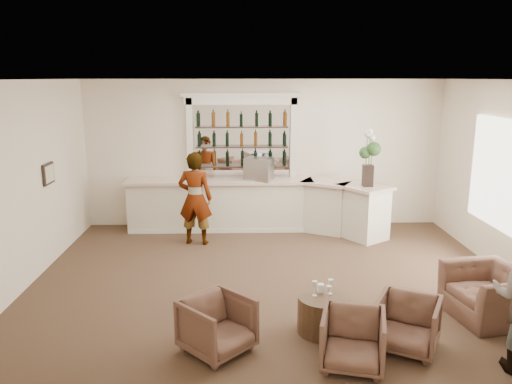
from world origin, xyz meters
TOP-DOWN VIEW (x-y plane):
  - ground at (0.00, 0.00)m, footprint 8.00×8.00m
  - room_shell at (0.16, 0.71)m, footprint 8.04×7.02m
  - bar_counter at (-0.16, 3.00)m, footprint 5.72×1.80m
  - back_bar_alcove at (-0.50, 3.41)m, footprint 2.64×0.25m
  - cocktail_table at (0.57, -1.58)m, footprint 0.69×0.69m
  - sommelier at (-1.45, 2.14)m, footprint 0.76×0.56m
  - armchair_left at (-0.81, -2.04)m, footprint 1.07×1.07m
  - armchair_center at (0.79, -2.41)m, footprint 0.88×0.90m
  - armchair_right at (1.55, -2.05)m, footprint 0.99×1.00m
  - armchair_far at (2.97, -1.25)m, footprint 1.15×1.26m
  - espresso_machine at (-0.13, 3.01)m, footprint 0.68×0.63m
  - flower_vase at (2.09, 2.33)m, footprint 0.31×0.31m
  - wine_glass_bar_left at (-0.48, 2.94)m, footprint 0.07×0.07m
  - wine_glass_bar_right at (-0.06, 3.02)m, footprint 0.07×0.07m
  - wine_glass_tbl_a at (0.45, -1.55)m, footprint 0.07×0.07m
  - wine_glass_tbl_b at (0.67, -1.50)m, footprint 0.07×0.07m
  - wine_glass_tbl_c at (0.61, -1.71)m, footprint 0.07×0.07m
  - napkin_holder at (0.55, -1.44)m, footprint 0.08×0.08m

SIDE VIEW (x-z plane):
  - ground at x=0.00m, z-range 0.00..0.00m
  - cocktail_table at x=0.57m, z-range 0.00..0.50m
  - armchair_center at x=0.79m, z-range 0.00..0.68m
  - armchair_right at x=1.55m, z-range 0.00..0.68m
  - armchair_left at x=-0.81m, z-range 0.00..0.70m
  - armchair_far at x=2.97m, z-range 0.00..0.72m
  - napkin_holder at x=0.55m, z-range 0.50..0.62m
  - bar_counter at x=-0.16m, z-range 0.00..1.14m
  - wine_glass_tbl_a at x=0.45m, z-range 0.50..0.71m
  - wine_glass_tbl_b at x=0.67m, z-range 0.50..0.71m
  - wine_glass_tbl_c at x=0.61m, z-range 0.50..0.71m
  - sommelier at x=-1.45m, z-range 0.00..1.90m
  - wine_glass_bar_left at x=-0.48m, z-range 1.14..1.35m
  - wine_glass_bar_right at x=-0.06m, z-range 1.14..1.35m
  - espresso_machine at x=-0.13m, z-range 1.14..1.63m
  - flower_vase at x=2.09m, z-range 1.21..2.39m
  - back_bar_alcove at x=-0.50m, z-range 0.53..3.53m
  - room_shell at x=0.16m, z-range 0.68..4.00m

